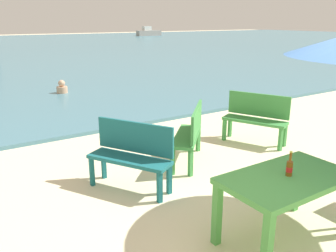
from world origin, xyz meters
The scene contains 7 objects.
picnic_table_green centered at (-0.43, 0.40, 0.65)m, with size 1.40×0.80×0.76m.
beer_bottle_amber centered at (-0.41, 0.40, 0.85)m, with size 0.07×0.07×0.26m.
bench_teal_center centered at (-1.20, 2.40, 0.54)m, with size 0.92×1.22×0.95m.
bench_green_left centered at (0.04, 2.70, 0.54)m, with size 1.09×1.12×0.95m.
bench_green_right centered at (1.69, 2.83, 0.54)m, with size 0.83×1.24×0.95m.
swimmer_person centered at (-0.12, 9.27, 0.24)m, with size 0.34×0.34×0.41m.
boat_cargo_ship centered at (22.36, 42.78, 0.55)m, with size 3.57×0.97×1.30m.
Camera 1 is at (-3.27, -1.71, 2.30)m, focal length 37.65 mm.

